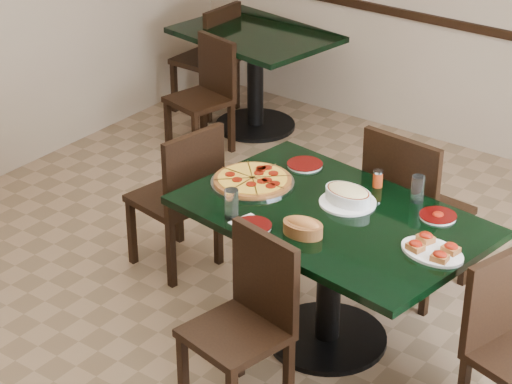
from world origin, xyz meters
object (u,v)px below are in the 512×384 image
Objects in this scene: main_table at (331,246)px; bruschetta_platter at (432,249)px; back_chair_left at (212,54)px; chair_near at (248,315)px; lasagna_casserole at (348,195)px; chair_left at (183,192)px; chair_right at (511,338)px; chair_far at (410,205)px; back_chair_near at (207,89)px; bread_basket at (303,227)px; pepperoni_pizza at (252,180)px; back_table at (255,62)px.

bruschetta_platter is (0.57, -0.05, 0.21)m from main_table.
back_chair_left reaches higher than main_table.
chair_near reaches higher than lasagna_casserole.
back_chair_left is at bearing -136.13° from chair_left.
back_chair_left is 3.04m from lasagna_casserole.
chair_right is at bearing 3.81° from main_table.
chair_far is 2.82m from back_chair_left.
back_chair_near is 3.89× the size of bread_basket.
bread_basket is (-0.99, -0.18, 0.31)m from chair_right.
back_chair_left is at bearing 133.20° from pepperoni_pizza.
back_chair_near is (-0.05, -0.50, -0.07)m from back_table.
chair_near is at bearing 134.52° from chair_right.
main_table is 7.43× the size of bread_basket.
chair_left is 1.14m from bread_basket.
bread_basket is at bearing -40.39° from back_table.
lasagna_casserole is 1.35× the size of bread_basket.
chair_right is (1.03, 0.55, -0.01)m from chair_near.
chair_right is (0.99, -0.07, -0.09)m from main_table.
pepperoni_pizza is at bearing 145.66° from bread_basket.
back_chair_near reaches higher than back_table.
back_chair_left is at bearing -24.09° from chair_far.
chair_far is at bearing -9.54° from back_chair_near.
back_chair_left is (-3.35, 2.07, 0.01)m from chair_right.
main_table is at bearing -24.18° from back_chair_near.
main_table is at bearing -86.64° from lasagna_casserole.
back_table is at bearing 151.25° from bruschetta_platter.
chair_near is 0.48m from bread_basket.
chair_near is 1.06× the size of back_chair_near.
main_table is 0.34m from bread_basket.
lasagna_casserole is (1.98, -1.34, 0.34)m from back_chair_near.
chair_far reaches higher than main_table.
bruschetta_platter is at bearing 129.72° from chair_far.
chair_right is 2.04m from chair_left.
bread_basket is at bearing 47.08° from back_chair_left.
chair_near is 0.88m from bruschetta_platter.
back_table is 2.82× the size of pepperoni_pizza.
bread_basket is (1.92, -2.22, 0.26)m from back_table.
back_chair_near is 2.64m from bread_basket.
chair_near is at bearing -85.90° from main_table.
chair_near is at bearing -34.75° from back_chair_near.
chair_far is at bearing 45.44° from pepperoni_pizza.
bread_basket is (0.50, -0.28, 0.02)m from pepperoni_pizza.
back_chair_left is at bearing 147.37° from main_table.
chair_left is 1.64m from bruschetta_platter.
chair_right is 3.03× the size of lasagna_casserole.
chair_near is 3.50m from back_chair_left.
back_chair_left is (-0.38, 0.54, 0.03)m from back_chair_near.
chair_right is 1.05m from lasagna_casserole.
bruschetta_platter is at bearing 14.84° from bread_basket.
chair_near is (-0.04, -0.62, -0.08)m from main_table.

